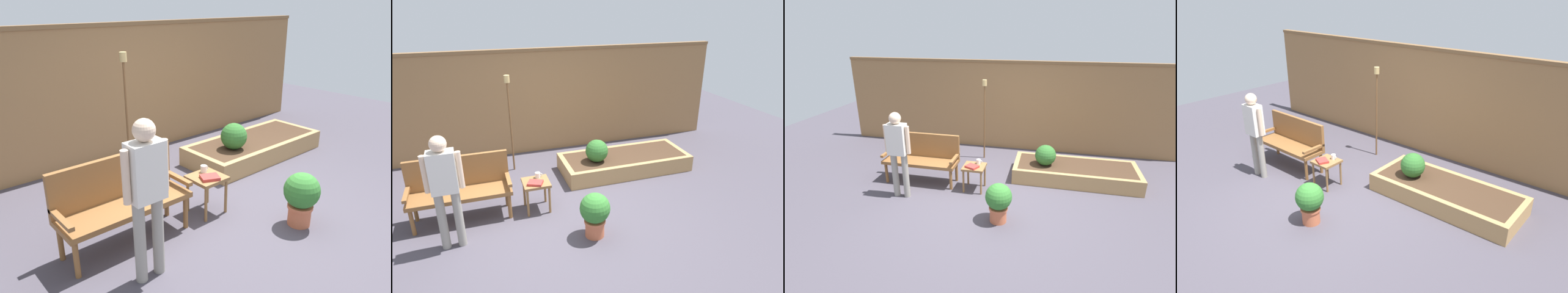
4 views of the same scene
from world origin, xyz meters
TOP-DOWN VIEW (x-y plane):
  - ground_plane at (0.00, 0.00)m, footprint 14.00×14.00m
  - fence_back at (0.00, 2.60)m, footprint 8.40×0.14m
  - garden_bench at (-1.40, 0.42)m, footprint 1.44×0.48m
  - side_table at (-0.31, 0.25)m, footprint 0.40×0.40m
  - cup_on_table at (-0.25, 0.37)m, footprint 0.11×0.08m
  - book_on_table at (-0.33, 0.18)m, footprint 0.27×0.25m
  - potted_boxwood at (0.31, -0.67)m, footprint 0.42×0.42m
  - raised_planter_bed at (1.55, 1.11)m, footprint 2.40×1.00m
  - shrub_near_bench at (0.96, 1.01)m, footprint 0.41×0.41m
  - tiki_torch at (-0.45, 1.78)m, footprint 0.10×0.10m
  - person_by_bench at (-1.52, -0.28)m, footprint 0.47×0.20m

SIDE VIEW (x-z plane):
  - ground_plane at x=0.00m, z-range 0.00..0.00m
  - raised_planter_bed at x=1.55m, z-range 0.00..0.30m
  - potted_boxwood at x=0.31m, z-range 0.05..0.70m
  - side_table at x=-0.31m, z-range 0.16..0.64m
  - book_on_table at x=-0.33m, z-range 0.48..0.52m
  - shrub_near_bench at x=0.96m, z-range 0.30..0.71m
  - cup_on_table at x=-0.25m, z-range 0.48..0.57m
  - garden_bench at x=-1.40m, z-range 0.07..1.01m
  - person_by_bench at x=-1.52m, z-range 0.15..1.71m
  - fence_back at x=0.00m, z-range 0.01..2.17m
  - tiki_torch at x=-0.45m, z-range 0.33..2.14m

